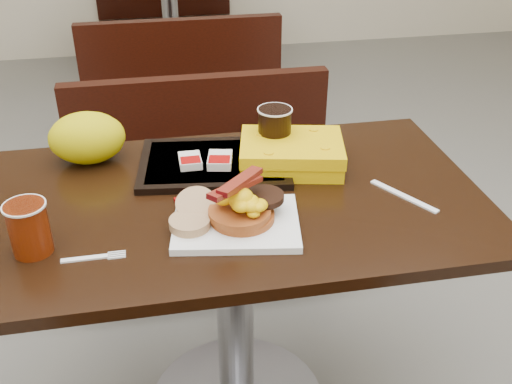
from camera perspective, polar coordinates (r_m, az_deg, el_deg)
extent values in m
cube|color=white|center=(1.32, -1.88, -2.98)|extent=(0.30, 0.25, 0.02)
cylinder|color=#AA4D1C|center=(1.32, -1.34, -2.04)|extent=(0.16, 0.16, 0.03)
cylinder|color=black|center=(1.33, 0.77, -0.47)|extent=(0.10, 0.10, 0.01)
ellipsoid|color=#FFBB05|center=(1.28, -1.44, -0.82)|extent=(0.12, 0.11, 0.05)
cylinder|color=tan|center=(1.30, -6.30, -2.93)|extent=(0.11, 0.11, 0.02)
cylinder|color=tan|center=(1.34, -5.72, -1.20)|extent=(0.11, 0.11, 0.05)
cylinder|color=#892804|center=(1.31, -20.73, -3.25)|extent=(0.10, 0.10, 0.11)
cube|color=white|center=(1.47, 13.83, -0.37)|extent=(0.11, 0.17, 0.00)
cube|color=#B34307|center=(1.50, -6.87, 1.15)|extent=(0.05, 0.04, 0.01)
cube|color=#8C0504|center=(1.42, -7.01, -0.78)|extent=(0.04, 0.03, 0.01)
cube|color=black|center=(1.56, -3.96, 2.74)|extent=(0.41, 0.32, 0.02)
cube|color=silver|center=(1.54, -6.27, 2.97)|extent=(0.06, 0.08, 0.02)
cube|color=silver|center=(1.54, -3.44, 3.04)|extent=(0.07, 0.09, 0.02)
cylinder|color=black|center=(1.58, 1.77, 5.91)|extent=(0.09, 0.09, 0.12)
cube|color=#DCAD03|center=(1.55, 3.39, 3.67)|extent=(0.30, 0.25, 0.07)
ellipsoid|color=#CFC406|center=(1.62, -15.73, 4.98)|extent=(0.23, 0.20, 0.14)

